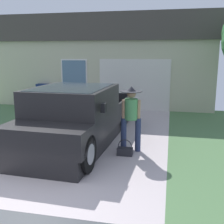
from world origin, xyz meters
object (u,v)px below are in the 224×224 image
Objects in this scene: pickup_truck at (77,118)px; house_with_garage at (113,60)px; person_with_hat at (131,114)px; wheeled_trash_bin at (45,94)px; handbag at (125,151)px.

house_with_garage reaches higher than pickup_truck.
person_with_hat reaches higher than pickup_truck.
house_with_garage is (-2.30, 8.65, 1.15)m from person_with_hat.
wheeled_trash_bin is at bearing -56.16° from person_with_hat.
pickup_truck is at bearing 157.97° from handbag.
person_with_hat reaches higher than handbag.
handbag is 9.47m from house_with_garage.
house_with_garage reaches higher than person_with_hat.
handbag is at bearing 160.29° from pickup_truck.
person_with_hat is 9.02m from house_with_garage.
person_with_hat is at bearing 74.80° from handbag.
house_with_garage is at bearing 53.21° from wheeled_trash_bin.
house_with_garage is at bearing -82.40° from pickup_truck.
person_with_hat is 0.16× the size of house_with_garage.
house_with_garage is (-2.20, 8.99, 2.01)m from handbag.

